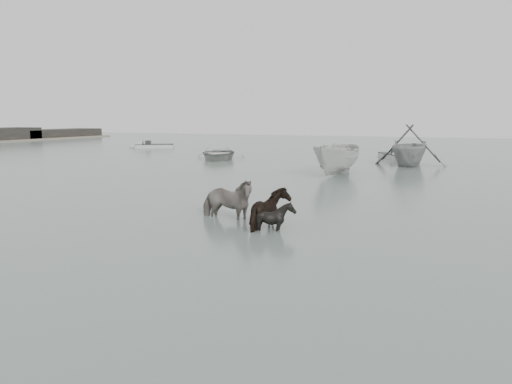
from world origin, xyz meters
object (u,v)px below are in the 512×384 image
pony_dark (271,204)px  pony_pinto (227,193)px  pony_black (273,211)px  rowboat_lead (218,152)px

pony_dark → pony_pinto: bearing=50.5°
pony_pinto → pony_dark: size_ratio=1.38×
pony_black → rowboat_lead: 23.96m
pony_pinto → pony_dark: 1.85m
pony_pinto → pony_black: bearing=-113.6°
pony_dark → pony_black: (0.19, -0.32, -0.15)m
pony_dark → pony_black: bearing=-169.6°
pony_dark → pony_black: size_ratio=1.27×
pony_black → rowboat_lead: (-12.50, 20.44, -0.03)m
pony_dark → rowboat_lead: (-12.31, 20.12, -0.17)m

